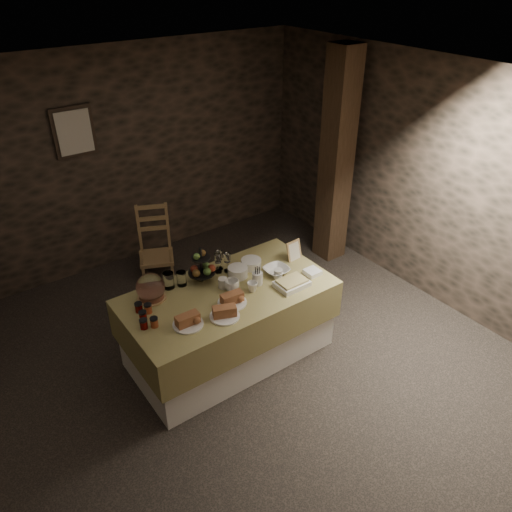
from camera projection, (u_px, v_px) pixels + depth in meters
ground_plane at (213, 379)px, 4.68m from camera, size 5.50×5.00×0.01m
room_shell at (204, 233)px, 3.86m from camera, size 5.52×5.02×2.60m
buffet_table at (229, 319)px, 4.74m from camera, size 1.93×1.03×0.76m
chair at (153, 244)px, 6.05m from camera, size 0.53×0.52×0.67m
timber_column at (336, 160)px, 5.92m from camera, size 0.30×0.30×2.60m
framed_picture at (74, 132)px, 5.38m from camera, size 0.45×0.04×0.55m
plate_stack_a at (238, 272)px, 4.75m from camera, size 0.19×0.19×0.10m
plate_stack_b at (251, 263)px, 4.89m from camera, size 0.20×0.20×0.08m
cutlery_holder at (257, 278)px, 4.64m from camera, size 0.10×0.10×0.12m
cup_a at (232, 285)px, 4.55m from camera, size 0.15×0.15×0.11m
cup_b at (252, 287)px, 4.55m from camera, size 0.12×0.12×0.09m
mug_c at (223, 283)px, 4.60m from camera, size 0.09×0.09×0.09m
mug_d at (278, 274)px, 4.73m from camera, size 0.08×0.08×0.09m
bowl at (276, 270)px, 4.81m from camera, size 0.24×0.24×0.06m
cake_dome at (151, 289)px, 4.42m from camera, size 0.26×0.26×0.26m
fruit_stand at (202, 269)px, 4.63m from camera, size 0.26×0.26×0.36m
bread_platter_left at (188, 321)px, 4.14m from camera, size 0.26×0.26×0.11m
bread_platter_center at (225, 313)px, 4.23m from camera, size 0.26×0.26×0.11m
bread_platter_right at (232, 300)px, 4.39m from camera, size 0.26×0.26×0.11m
jam_jars at (146, 316)px, 4.20m from camera, size 0.18×0.32×0.07m
tart_dish at (292, 283)px, 4.62m from camera, size 0.30×0.22×0.07m
square_dish at (312, 272)px, 4.79m from camera, size 0.14×0.14×0.04m
menu_frame at (294, 251)px, 5.00m from camera, size 0.17×0.08×0.22m
storage_jar_a at (169, 280)px, 4.58m from camera, size 0.10×0.10×0.16m
storage_jar_b at (181, 279)px, 4.62m from camera, size 0.09×0.09×0.14m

